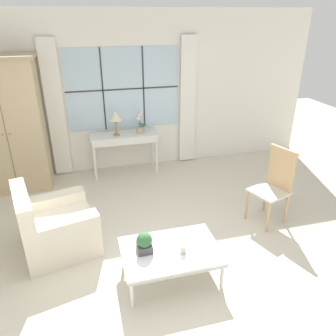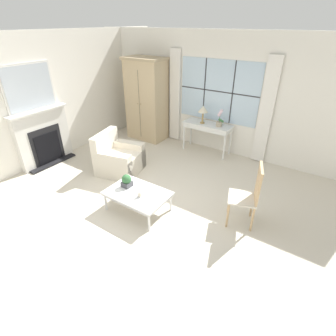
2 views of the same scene
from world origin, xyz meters
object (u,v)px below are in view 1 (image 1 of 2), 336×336
(armoire, at_px, (9,126))
(coffee_table, at_px, (171,252))
(table_lamp, at_px, (115,117))
(side_chair_wooden, at_px, (275,182))
(pillar_candle, at_px, (183,249))
(console_table, at_px, (124,139))
(potted_orchid, at_px, (140,124))
(potted_plant_small, at_px, (144,243))
(armchair_upholstered, at_px, (56,229))

(armoire, distance_m, coffee_table, 3.43)
(table_lamp, distance_m, coffee_table, 2.89)
(side_chair_wooden, height_order, pillar_candle, side_chair_wooden)
(console_table, relative_size, pillar_candle, 11.02)
(potted_orchid, height_order, potted_plant_small, potted_orchid)
(console_table, bearing_deg, pillar_candle, -85.80)
(armoire, relative_size, console_table, 1.81)
(table_lamp, bearing_deg, armchair_upholstered, -117.54)
(table_lamp, height_order, armchair_upholstered, table_lamp)
(armoire, distance_m, potted_plant_small, 3.21)
(armchair_upholstered, distance_m, coffee_table, 1.50)
(armoire, distance_m, potted_orchid, 2.12)
(side_chair_wooden, bearing_deg, console_table, 130.74)
(pillar_candle, bearing_deg, potted_orchid, 88.33)
(armchair_upholstered, relative_size, side_chair_wooden, 0.95)
(side_chair_wooden, bearing_deg, potted_plant_small, -160.41)
(table_lamp, bearing_deg, side_chair_wooden, -46.70)
(armoire, bearing_deg, potted_orchid, 2.06)
(armchair_upholstered, bearing_deg, coffee_table, -34.03)
(armchair_upholstered, xyz_separation_m, side_chair_wooden, (2.93, -0.09, 0.31))
(table_lamp, xyz_separation_m, armchair_upholstered, (-1.01, -1.94, -0.80))
(armoire, relative_size, armchair_upholstered, 2.11)
(side_chair_wooden, bearing_deg, table_lamp, 133.30)
(table_lamp, bearing_deg, armoire, -178.75)
(potted_orchid, height_order, armchair_upholstered, potted_orchid)
(console_table, height_order, potted_orchid, potted_orchid)
(armoire, relative_size, side_chair_wooden, 2.01)
(armoire, xyz_separation_m, side_chair_wooden, (3.61, -2.00, -0.48))
(armoire, height_order, potted_orchid, armoire)
(potted_orchid, bearing_deg, coffee_table, -94.06)
(coffee_table, height_order, pillar_candle, pillar_candle)
(potted_orchid, relative_size, armchair_upholstered, 0.41)
(console_table, xyz_separation_m, potted_orchid, (0.30, -0.00, 0.25))
(side_chair_wooden, distance_m, coffee_table, 1.87)
(side_chair_wooden, bearing_deg, armchair_upholstered, 178.23)
(table_lamp, height_order, potted_orchid, table_lamp)
(potted_plant_small, bearing_deg, coffee_table, -9.54)
(console_table, distance_m, pillar_candle, 2.92)
(armoire, height_order, pillar_candle, armoire)
(console_table, height_order, coffee_table, console_table)
(coffee_table, bearing_deg, console_table, 91.99)
(coffee_table, relative_size, pillar_candle, 9.82)
(console_table, xyz_separation_m, potted_plant_small, (-0.18, -2.78, -0.17))
(potted_orchid, height_order, pillar_candle, potted_orchid)
(potted_orchid, bearing_deg, console_table, 179.36)
(coffee_table, distance_m, potted_plant_small, 0.32)
(coffee_table, bearing_deg, armchair_upholstered, 145.97)
(console_table, relative_size, coffee_table, 1.12)
(console_table, distance_m, potted_plant_small, 2.79)
(console_table, height_order, table_lamp, table_lamp)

